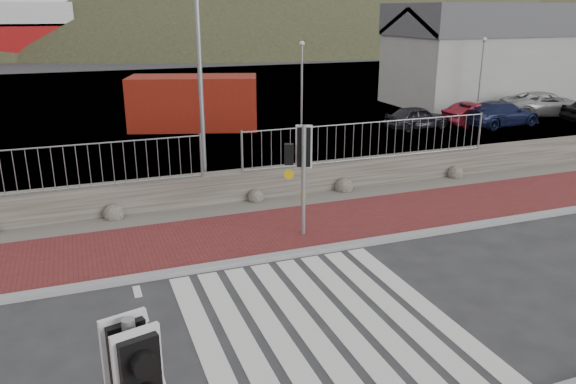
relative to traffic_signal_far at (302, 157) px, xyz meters
name	(u,v)px	position (x,y,z in m)	size (l,w,h in m)	color
ground	(323,326)	(-1.21, -4.02, -2.08)	(220.00, 220.00, 0.00)	#28282B
sidewalk_far	(250,235)	(-1.21, 0.48, -2.04)	(40.00, 3.00, 0.08)	maroon
kerb_far	(269,258)	(-1.21, -1.02, -2.03)	(40.00, 0.25, 0.12)	gray
zebra_crossing	(323,325)	(-1.21, -4.02, -2.07)	(4.62, 5.60, 0.01)	silver
gravel_strip	(229,210)	(-1.21, 2.48, -2.05)	(40.00, 1.50, 0.06)	#59544C
stone_wall	(222,188)	(-1.21, 3.28, -1.63)	(40.00, 0.60, 0.90)	#4A443D
railing	(221,144)	(-1.21, 3.13, -0.26)	(18.07, 0.07, 1.22)	gray
quay	(140,101)	(-1.21, 23.88, -2.08)	(120.00, 40.00, 0.50)	#4C4C4F
water	(105,58)	(-1.21, 58.88, -2.08)	(220.00, 50.00, 0.05)	#3F4C54
harbor_building	(493,54)	(18.79, 15.88, 0.86)	(12.20, 6.20, 5.80)	#9E9E99
hills_backdrop	(150,181)	(5.53, 83.88, -25.13)	(254.00, 90.00, 100.00)	#29311D
traffic_signal_far	(302,157)	(0.00, 0.00, 0.00)	(0.70, 0.45, 2.85)	gray
streetlight	(204,50)	(-1.40, 4.04, 2.29)	(1.61, 0.62, 7.76)	gray
shipping_container	(194,103)	(0.28, 14.39, -0.84)	(5.95, 2.48, 2.48)	maroon
car_a	(417,117)	(10.24, 10.55, -1.53)	(1.29, 3.20, 1.09)	black
car_b	(476,114)	(13.39, 10.23, -1.52)	(1.18, 3.39, 1.12)	#5C0D16
car_c	(501,114)	(14.43, 9.67, -1.47)	(1.70, 4.18, 1.21)	#121838
car_d	(547,104)	(18.52, 10.93, -1.43)	(2.14, 4.65, 1.29)	#A3A3A3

